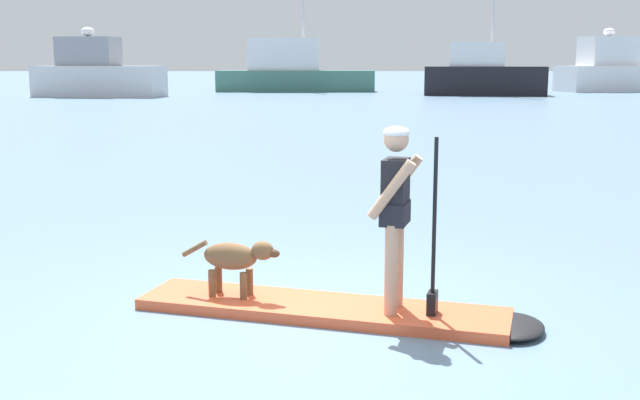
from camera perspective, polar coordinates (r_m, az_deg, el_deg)
name	(u,v)px	position (r m, az deg, el deg)	size (l,w,h in m)	color
ground_plane	(321,314)	(7.30, 0.09, -8.35)	(400.00, 400.00, 0.00)	slate
paddleboard	(345,311)	(7.23, 1.86, -8.14)	(3.79, 1.82, 0.10)	#E55933
person_paddler	(397,206)	(6.88, 5.68, -0.42)	(0.67, 0.57, 1.66)	tan
dog	(235,258)	(7.45, -6.26, -4.28)	(0.98, 0.39, 0.55)	brown
moored_boat_port	(97,74)	(55.21, -16.07, 8.89)	(8.92, 4.42, 4.63)	silver
moored_boat_center	(292,72)	(62.65, -2.09, 9.41)	(12.54, 3.36, 11.80)	#3F7266
moored_boat_outer	(483,75)	(56.58, 11.90, 9.01)	(8.79, 4.68, 12.21)	black
moored_boat_far_starboard	(613,71)	(67.14, 20.71, 8.88)	(9.54, 5.44, 5.00)	white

